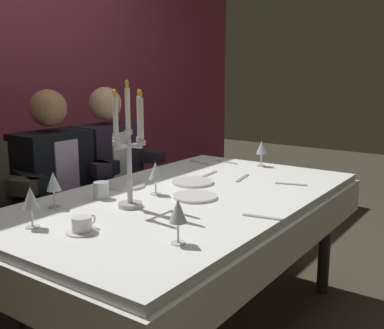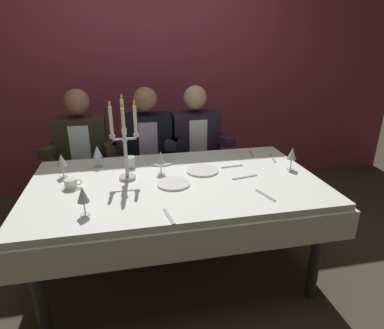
{
  "view_description": "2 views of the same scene",
  "coord_description": "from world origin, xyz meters",
  "px_view_note": "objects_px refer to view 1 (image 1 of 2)",
  "views": [
    {
      "loc": [
        -1.78,
        -1.29,
        1.34
      ],
      "look_at": [
        0.15,
        0.07,
        0.86
      ],
      "focal_mm": 43.07,
      "sensor_mm": 36.0,
      "label": 1
    },
    {
      "loc": [
        -0.3,
        -1.96,
        1.61
      ],
      "look_at": [
        0.11,
        -0.02,
        0.85
      ],
      "focal_mm": 30.37,
      "sensor_mm": 36.0,
      "label": 2
    }
  ],
  "objects_px": {
    "wine_glass_1": "(178,212)",
    "wine_glass_0": "(53,183)",
    "candelabra": "(129,149)",
    "dinner_plate_2": "(125,185)",
    "water_tumbler_0": "(101,190)",
    "seated_diner_1": "(52,177)",
    "dinner_plate_1": "(195,197)",
    "seated_diner_2": "(107,164)",
    "wine_glass_4": "(155,172)",
    "wine_glass_2": "(262,148)",
    "dining_table": "(187,218)",
    "dinner_plate_0": "(193,182)",
    "coffee_cup_0": "(82,225)",
    "wine_glass_3": "(31,199)"
  },
  "relations": [
    {
      "from": "wine_glass_1",
      "to": "wine_glass_0",
      "type": "bearing_deg",
      "value": 87.55
    },
    {
      "from": "candelabra",
      "to": "wine_glass_0",
      "type": "xyz_separation_m",
      "value": [
        -0.2,
        0.27,
        -0.15
      ]
    },
    {
      "from": "candelabra",
      "to": "dinner_plate_2",
      "type": "bearing_deg",
      "value": 47.15
    },
    {
      "from": "water_tumbler_0",
      "to": "seated_diner_1",
      "type": "xyz_separation_m",
      "value": [
        0.17,
        0.59,
        -0.04
      ]
    },
    {
      "from": "dinner_plate_1",
      "to": "dinner_plate_2",
      "type": "height_order",
      "value": "same"
    },
    {
      "from": "dinner_plate_2",
      "to": "seated_diner_1",
      "type": "relative_size",
      "value": 0.17
    },
    {
      "from": "seated_diner_2",
      "to": "wine_glass_4",
      "type": "bearing_deg",
      "value": -118.31
    },
    {
      "from": "seated_diner_1",
      "to": "seated_diner_2",
      "type": "distance_m",
      "value": 0.44
    },
    {
      "from": "wine_glass_1",
      "to": "wine_glass_2",
      "type": "bearing_deg",
      "value": 15.07
    },
    {
      "from": "dinner_plate_1",
      "to": "seated_diner_2",
      "type": "relative_size",
      "value": 0.17
    },
    {
      "from": "seated_diner_1",
      "to": "candelabra",
      "type": "bearing_deg",
      "value": -103.81
    },
    {
      "from": "dining_table",
      "to": "dinner_plate_1",
      "type": "height_order",
      "value": "dinner_plate_1"
    },
    {
      "from": "seated_diner_1",
      "to": "water_tumbler_0",
      "type": "bearing_deg",
      "value": -106.07
    },
    {
      "from": "dinner_plate_0",
      "to": "wine_glass_0",
      "type": "height_order",
      "value": "wine_glass_0"
    },
    {
      "from": "wine_glass_0",
      "to": "coffee_cup_0",
      "type": "bearing_deg",
      "value": -113.14
    },
    {
      "from": "wine_glass_2",
      "to": "dining_table",
      "type": "bearing_deg",
      "value": -178.82
    },
    {
      "from": "wine_glass_2",
      "to": "wine_glass_4",
      "type": "distance_m",
      "value": 0.93
    },
    {
      "from": "dinner_plate_1",
      "to": "water_tumbler_0",
      "type": "xyz_separation_m",
      "value": [
        -0.26,
        0.37,
        0.03
      ]
    },
    {
      "from": "dining_table",
      "to": "wine_glass_3",
      "type": "height_order",
      "value": "wine_glass_3"
    },
    {
      "from": "wine_glass_2",
      "to": "seated_diner_2",
      "type": "distance_m",
      "value": 1.02
    },
    {
      "from": "dinner_plate_0",
      "to": "wine_glass_0",
      "type": "distance_m",
      "value": 0.77
    },
    {
      "from": "candelabra",
      "to": "wine_glass_2",
      "type": "distance_m",
      "value": 1.17
    },
    {
      "from": "candelabra",
      "to": "dinner_plate_1",
      "type": "bearing_deg",
      "value": -28.12
    },
    {
      "from": "dinner_plate_1",
      "to": "wine_glass_0",
      "type": "xyz_separation_m",
      "value": [
        -0.49,
        0.42,
        0.11
      ]
    },
    {
      "from": "dinner_plate_0",
      "to": "wine_glass_3",
      "type": "relative_size",
      "value": 1.39
    },
    {
      "from": "seated_diner_1",
      "to": "wine_glass_1",
      "type": "bearing_deg",
      "value": -109.05
    },
    {
      "from": "wine_glass_2",
      "to": "water_tumbler_0",
      "type": "bearing_deg",
      "value": 165.95
    },
    {
      "from": "dinner_plate_0",
      "to": "wine_glass_3",
      "type": "distance_m",
      "value": 0.96
    },
    {
      "from": "wine_glass_0",
      "to": "seated_diner_2",
      "type": "bearing_deg",
      "value": 32.13
    },
    {
      "from": "dinner_plate_1",
      "to": "seated_diner_1",
      "type": "bearing_deg",
      "value": 95.54
    },
    {
      "from": "dinner_plate_2",
      "to": "wine_glass_0",
      "type": "xyz_separation_m",
      "value": [
        -0.46,
        -0.01,
        0.11
      ]
    },
    {
      "from": "dinner_plate_0",
      "to": "dinner_plate_2",
      "type": "height_order",
      "value": "same"
    },
    {
      "from": "dining_table",
      "to": "water_tumbler_0",
      "type": "distance_m",
      "value": 0.44
    },
    {
      "from": "dinner_plate_2",
      "to": "wine_glass_0",
      "type": "relative_size",
      "value": 1.3
    },
    {
      "from": "dinner_plate_0",
      "to": "seated_diner_2",
      "type": "bearing_deg",
      "value": 81.49
    },
    {
      "from": "dinner_plate_0",
      "to": "dinner_plate_1",
      "type": "xyz_separation_m",
      "value": [
        -0.23,
        -0.18,
        0.0
      ]
    },
    {
      "from": "dining_table",
      "to": "coffee_cup_0",
      "type": "height_order",
      "value": "coffee_cup_0"
    },
    {
      "from": "wine_glass_0",
      "to": "dinner_plate_0",
      "type": "bearing_deg",
      "value": -18.72
    },
    {
      "from": "wine_glass_2",
      "to": "seated_diner_2",
      "type": "bearing_deg",
      "value": 120.66
    },
    {
      "from": "wine_glass_2",
      "to": "seated_diner_1",
      "type": "bearing_deg",
      "value": 137.79
    },
    {
      "from": "dinner_plate_0",
      "to": "coffee_cup_0",
      "type": "relative_size",
      "value": 1.73
    },
    {
      "from": "wine_glass_4",
      "to": "seated_diner_1",
      "type": "relative_size",
      "value": 0.13
    },
    {
      "from": "wine_glass_4",
      "to": "seated_diner_2",
      "type": "distance_m",
      "value": 0.87
    },
    {
      "from": "dinner_plate_2",
      "to": "wine_glass_0",
      "type": "height_order",
      "value": "wine_glass_0"
    },
    {
      "from": "candelabra",
      "to": "wine_glass_3",
      "type": "relative_size",
      "value": 3.44
    },
    {
      "from": "wine_glass_1",
      "to": "wine_glass_2",
      "type": "xyz_separation_m",
      "value": [
        1.39,
        0.37,
        -0.0
      ]
    },
    {
      "from": "dinner_plate_2",
      "to": "wine_glass_1",
      "type": "distance_m",
      "value": 0.88
    },
    {
      "from": "dinner_plate_1",
      "to": "wine_glass_0",
      "type": "relative_size",
      "value": 1.31
    },
    {
      "from": "dining_table",
      "to": "seated_diner_1",
      "type": "relative_size",
      "value": 1.56
    },
    {
      "from": "candelabra",
      "to": "wine_glass_2",
      "type": "height_order",
      "value": "candelabra"
    }
  ]
}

